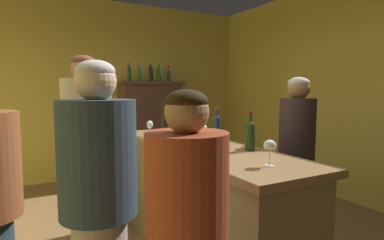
# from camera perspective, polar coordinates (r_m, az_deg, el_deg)

# --- Properties ---
(wall_back) EXTENTS (5.60, 0.12, 2.93)m
(wall_back) POSITION_cam_1_polar(r_m,az_deg,el_deg) (5.51, -17.97, 5.21)
(wall_back) COLOR gold
(wall_back) RESTS_ON ground
(wall_right) EXTENTS (0.12, 6.20, 2.93)m
(wall_right) POSITION_cam_1_polar(r_m,az_deg,el_deg) (4.45, 30.37, 4.71)
(wall_right) COLOR gold
(wall_right) RESTS_ON ground
(bar_counter) EXTENTS (0.66, 2.26, 1.01)m
(bar_counter) POSITION_cam_1_polar(r_m,az_deg,el_deg) (2.78, 1.51, -14.64)
(bar_counter) COLOR #8B7754
(bar_counter) RESTS_ON ground
(display_cabinet) EXTENTS (1.10, 0.47, 1.61)m
(display_cabinet) POSITION_cam_1_polar(r_m,az_deg,el_deg) (5.49, -7.41, -1.15)
(display_cabinet) COLOR #52342A
(display_cabinet) RESTS_ON ground
(wine_bottle_merlot) EXTENTS (0.06, 0.06, 0.30)m
(wine_bottle_merlot) POSITION_cam_1_polar(r_m,az_deg,el_deg) (3.36, -1.10, -0.04)
(wine_bottle_merlot) COLOR #1F3924
(wine_bottle_merlot) RESTS_ON bar_counter
(wine_bottle_syrah) EXTENTS (0.08, 0.08, 0.30)m
(wine_bottle_syrah) POSITION_cam_1_polar(r_m,az_deg,el_deg) (2.41, 10.42, -2.48)
(wine_bottle_syrah) COLOR #213417
(wine_bottle_syrah) RESTS_ON bar_counter
(wine_bottle_chardonnay) EXTENTS (0.08, 0.08, 0.31)m
(wine_bottle_chardonnay) POSITION_cam_1_polar(r_m,az_deg,el_deg) (2.58, -2.84, -1.42)
(wine_bottle_chardonnay) COLOR #17341F
(wine_bottle_chardonnay) RESTS_ON bar_counter
(wine_bottle_malbec) EXTENTS (0.07, 0.07, 0.30)m
(wine_bottle_malbec) POSITION_cam_1_polar(r_m,az_deg,el_deg) (2.83, 4.47, -1.14)
(wine_bottle_malbec) COLOR #1D2A3F
(wine_bottle_malbec) RESTS_ON bar_counter
(wine_bottle_riesling) EXTENTS (0.07, 0.07, 0.32)m
(wine_bottle_riesling) POSITION_cam_1_polar(r_m,az_deg,el_deg) (3.08, -4.94, -0.39)
(wine_bottle_riesling) COLOR black
(wine_bottle_riesling) RESTS_ON bar_counter
(wine_glass_front) EXTENTS (0.08, 0.08, 0.16)m
(wine_glass_front) POSITION_cam_1_polar(r_m,az_deg,el_deg) (1.94, 13.86, -4.73)
(wine_glass_front) COLOR white
(wine_glass_front) RESTS_ON bar_counter
(wine_glass_mid) EXTENTS (0.06, 0.06, 0.16)m
(wine_glass_mid) POSITION_cam_1_polar(r_m,az_deg,el_deg) (2.37, 5.05, -2.73)
(wine_glass_mid) COLOR white
(wine_glass_mid) RESTS_ON bar_counter
(wine_glass_rear) EXTENTS (0.07, 0.07, 0.15)m
(wine_glass_rear) POSITION_cam_1_polar(r_m,az_deg,el_deg) (3.15, -7.62, -0.94)
(wine_glass_rear) COLOR white
(wine_glass_rear) RESTS_ON bar_counter
(wine_glass_spare) EXTENTS (0.07, 0.07, 0.13)m
(wine_glass_spare) POSITION_cam_1_polar(r_m,az_deg,el_deg) (2.99, 2.07, -1.51)
(wine_glass_spare) COLOR white
(wine_glass_spare) RESTS_ON bar_counter
(flower_arrangement) EXTENTS (0.15, 0.15, 0.40)m
(flower_arrangement) POSITION_cam_1_polar(r_m,az_deg,el_deg) (2.97, -1.10, -0.08)
(flower_arrangement) COLOR #3A596F
(flower_arrangement) RESTS_ON bar_counter
(cheese_plate) EXTENTS (0.18, 0.18, 0.01)m
(cheese_plate) POSITION_cam_1_polar(r_m,az_deg,el_deg) (2.83, -1.59, -3.65)
(cheese_plate) COLOR white
(cheese_plate) RESTS_ON bar_counter
(display_bottle_left) EXTENTS (0.06, 0.06, 0.32)m
(display_bottle_left) POSITION_cam_1_polar(r_m,az_deg,el_deg) (5.34, -11.22, 8.41)
(display_bottle_left) COLOR #1A371B
(display_bottle_left) RESTS_ON display_cabinet
(display_bottle_midleft) EXTENTS (0.07, 0.07, 0.33)m
(display_bottle_midleft) POSITION_cam_1_polar(r_m,az_deg,el_deg) (5.39, -9.44, 8.46)
(display_bottle_midleft) COLOR #28532E
(display_bottle_midleft) RESTS_ON display_cabinet
(display_bottle_center) EXTENTS (0.07, 0.07, 0.32)m
(display_bottle_center) POSITION_cam_1_polar(r_m,az_deg,el_deg) (5.46, -7.43, 8.45)
(display_bottle_center) COLOR black
(display_bottle_center) RESTS_ON display_cabinet
(display_bottle_midright) EXTENTS (0.08, 0.08, 0.33)m
(display_bottle_midright) POSITION_cam_1_polar(r_m,az_deg,el_deg) (5.52, -5.92, 8.44)
(display_bottle_midright) COLOR #254E33
(display_bottle_midright) RESTS_ON display_cabinet
(display_bottle_right) EXTENTS (0.06, 0.06, 0.28)m
(display_bottle_right) POSITION_cam_1_polar(r_m,az_deg,el_deg) (5.59, -4.23, 8.16)
(display_bottle_right) COLOR #19303C
(display_bottle_right) RESTS_ON display_cabinet
(patron_redhead) EXTENTS (0.36, 0.36, 1.74)m
(patron_redhead) POSITION_cam_1_polar(r_m,az_deg,el_deg) (2.73, -18.54, -5.58)
(patron_redhead) COLOR #ABA09A
(patron_redhead) RESTS_ON ground
(patron_in_navy) EXTENTS (0.31, 0.31, 1.68)m
(patron_in_navy) POSITION_cam_1_polar(r_m,az_deg,el_deg) (3.31, -16.74, -3.93)
(patron_in_navy) COLOR #9E9A8B
(patron_in_navy) RESTS_ON ground
(patron_near_entrance) EXTENTS (0.39, 0.39, 1.62)m
(patron_near_entrance) POSITION_cam_1_polar(r_m,az_deg,el_deg) (1.75, -16.43, -14.39)
(patron_near_entrance) COLOR gray
(patron_near_entrance) RESTS_ON ground
(bartender) EXTENTS (0.30, 0.30, 1.58)m
(bartender) POSITION_cam_1_polar(r_m,az_deg,el_deg) (2.89, 18.29, -6.55)
(bartender) COLOR #BCAE96
(bartender) RESTS_ON ground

